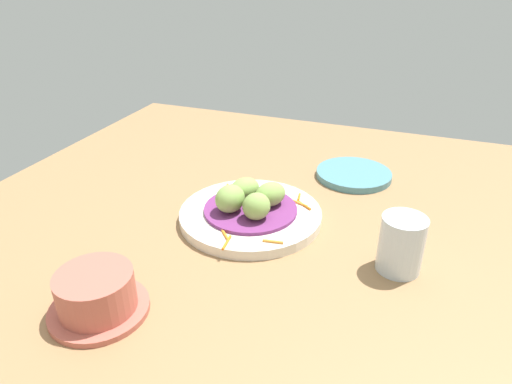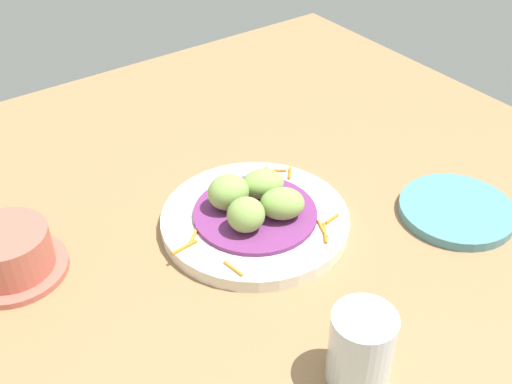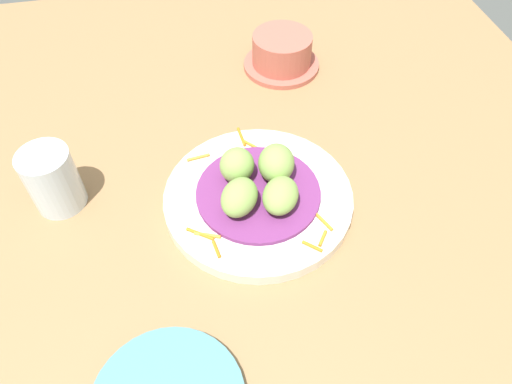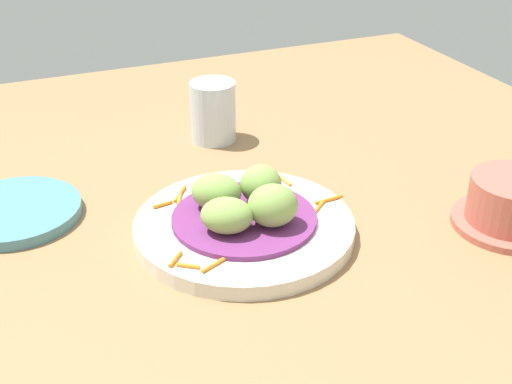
{
  "view_description": "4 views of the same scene",
  "coord_description": "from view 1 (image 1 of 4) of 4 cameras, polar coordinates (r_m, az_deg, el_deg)",
  "views": [
    {
      "loc": [
        59.16,
        20.21,
        42.08
      ],
      "look_at": [
        -4.3,
        -3.55,
        6.57
      ],
      "focal_mm": 32.45,
      "sensor_mm": 36.0,
      "label": 1
    },
    {
      "loc": [
        33.08,
        46.11,
        53.5
      ],
      "look_at": [
        -3.49,
        -4.7,
        6.57
      ],
      "focal_mm": 44.58,
      "sensor_mm": 36.0,
      "label": 2
    },
    {
      "loc": [
        -40.04,
        3.99,
        49.78
      ],
      "look_at": [
        -3.31,
        -3.59,
        4.76
      ],
      "focal_mm": 33.71,
      "sensor_mm": 36.0,
      "label": 3
    },
    {
      "loc": [
        -25.83,
        -62.01,
        41.82
      ],
      "look_at": [
        -1.12,
        -3.16,
        6.4
      ],
      "focal_mm": 48.14,
      "sensor_mm": 36.0,
      "label": 4
    }
  ],
  "objects": [
    {
      "name": "guac_scoop_left",
      "position": [
        0.75,
        -3.21,
        -0.82
      ],
      "size": [
        6.27,
        5.75,
        4.53
      ],
      "primitive_type": "ellipsoid",
      "rotation": [
        0.0,
        0.0,
        2.87
      ],
      "color": "#84A851",
      "rests_on": "cabbage_bed"
    },
    {
      "name": "guac_scoop_right",
      "position": [
        0.76,
        1.77,
        -0.27
      ],
      "size": [
        6.82,
        6.45,
        4.0
      ],
      "primitive_type": "ellipsoid",
      "rotation": [
        0.0,
        0.0,
        0.99
      ],
      "color": "#84A851",
      "rests_on": "cabbage_bed"
    },
    {
      "name": "carrot_garnish",
      "position": [
        0.77,
        0.45,
        -2.05
      ],
      "size": [
        22.04,
        16.93,
        0.4
      ],
      "color": "orange",
      "rests_on": "main_plate"
    },
    {
      "name": "cabbage_bed",
      "position": [
        0.77,
        -0.68,
        -2.14
      ],
      "size": [
        15.49,
        15.49,
        0.59
      ],
      "primitive_type": "cylinder",
      "color": "#702D6B",
      "rests_on": "main_plate"
    },
    {
      "name": "water_glass",
      "position": [
        0.67,
        17.46,
        -6.15
      ],
      "size": [
        6.21,
        6.21,
        8.28
      ],
      "primitive_type": "cylinder",
      "color": "silver",
      "rests_on": "table_surface"
    },
    {
      "name": "guac_scoop_back",
      "position": [
        0.79,
        -1.41,
        0.41
      ],
      "size": [
        6.73,
        6.26,
        3.7
      ],
      "primitive_type": "ellipsoid",
      "rotation": [
        0.0,
        0.0,
        2.64
      ],
      "color": "#84A851",
      "rests_on": "cabbage_bed"
    },
    {
      "name": "main_plate",
      "position": [
        0.77,
        -0.68,
        -2.87
      ],
      "size": [
        23.61,
        23.61,
        1.69
      ],
      "primitive_type": "cylinder",
      "color": "silver",
      "rests_on": "table_surface"
    },
    {
      "name": "table_surface",
      "position": [
        0.75,
        1.4,
        -5.66
      ],
      "size": [
        110.0,
        110.0,
        2.0
      ],
      "primitive_type": "cube",
      "color": "#936D47",
      "rests_on": "ground"
    },
    {
      "name": "side_plate_small",
      "position": [
        0.94,
        11.95,
        2.15
      ],
      "size": [
        14.71,
        14.71,
        1.29
      ],
      "primitive_type": "cylinder",
      "color": "teal",
      "rests_on": "table_surface"
    },
    {
      "name": "terracotta_bowl",
      "position": [
        0.61,
        -19.05,
        -11.9
      ],
      "size": [
        12.37,
        12.37,
        5.74
      ],
      "color": "#B75B4C",
      "rests_on": "table_surface"
    },
    {
      "name": "guac_scoop_center",
      "position": [
        0.73,
        0.08,
        -1.72
      ],
      "size": [
        6.01,
        5.88,
        4.38
      ],
      "primitive_type": "ellipsoid",
      "rotation": [
        0.0,
        0.0,
        4.23
      ],
      "color": "#84A851",
      "rests_on": "cabbage_bed"
    }
  ]
}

